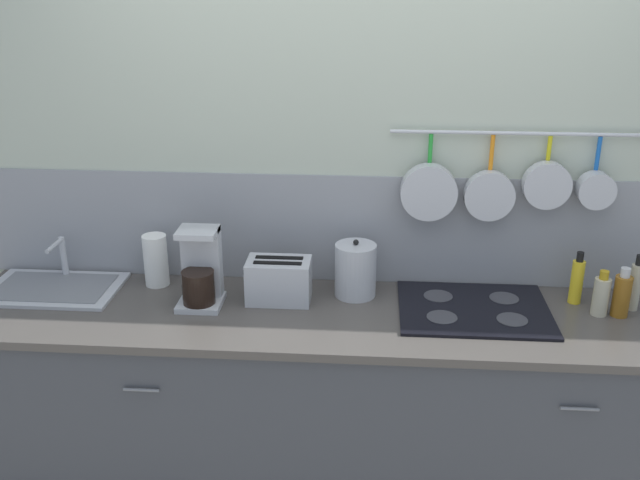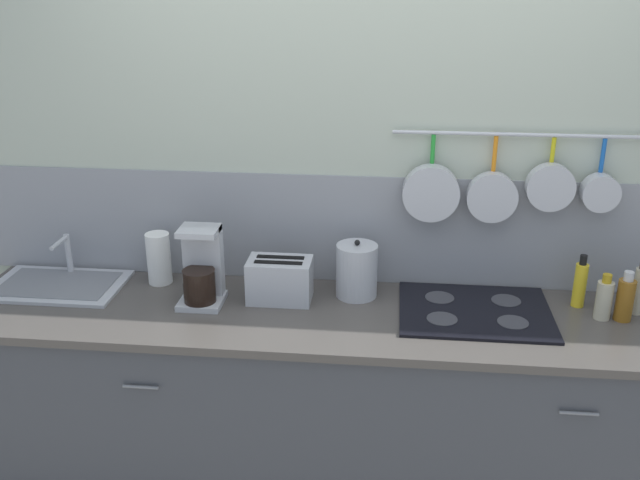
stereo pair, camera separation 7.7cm
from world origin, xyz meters
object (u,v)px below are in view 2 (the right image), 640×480
object	(u,v)px
toaster	(280,280)
kettle	(357,270)
paper_towel_roll	(159,258)
bottle_olive_oil	(604,299)
bottle_sesame_oil	(625,299)
coffee_maker	(202,272)
bottle_cooking_wine	(580,284)
bottle_dish_soap	(639,289)

from	to	relation	value
toaster	kettle	xyz separation A→B (m)	(0.32, 0.08, 0.02)
kettle	paper_towel_roll	bearing A→B (deg)	177.25
bottle_olive_oil	bottle_sesame_oil	xyz separation A→B (m)	(0.08, -0.00, 0.01)
kettle	bottle_sesame_oil	size ratio (longest dim) A/B	1.22
coffee_maker	bottle_olive_oil	xyz separation A→B (m)	(1.64, 0.02, -0.05)
paper_towel_roll	bottle_cooking_wine	distance (m)	1.81
paper_towel_roll	bottle_dish_soap	bearing A→B (deg)	-2.58
bottle_cooking_wine	bottle_sesame_oil	bearing A→B (deg)	-36.20
paper_towel_roll	toaster	size ratio (longest dim) A/B	0.82
coffee_maker	bottle_dish_soap	bearing A→B (deg)	2.52
toaster	bottle_dish_soap	size ratio (longest dim) A/B	1.18
toaster	bottle_cooking_wine	bearing A→B (deg)	3.36
kettle	bottle_sesame_oil	xyz separation A→B (m)	(1.08, -0.11, -0.02)
bottle_olive_oil	bottle_dish_soap	size ratio (longest dim) A/B	0.80
kettle	bottle_dish_soap	world-z (taller)	kettle
bottle_olive_oil	bottle_dish_soap	world-z (taller)	bottle_dish_soap
toaster	bottle_sesame_oil	xyz separation A→B (m)	(1.39, -0.04, 0.00)
toaster	kettle	size ratio (longest dim) A/B	1.11
coffee_maker	bottle_olive_oil	world-z (taller)	coffee_maker
coffee_maker	bottle_cooking_wine	distance (m)	1.57
coffee_maker	bottle_sesame_oil	bearing A→B (deg)	0.47
paper_towel_roll	bottle_cooking_wine	xyz separation A→B (m)	(1.81, -0.05, -0.02)
kettle	bottle_dish_soap	bearing A→B (deg)	-2.44
paper_towel_roll	toaster	bearing A→B (deg)	-11.99
toaster	coffee_maker	bearing A→B (deg)	-171.02
coffee_maker	bottle_olive_oil	distance (m)	1.64
kettle	bottle_sesame_oil	world-z (taller)	kettle
bottle_sesame_oil	toaster	bearing A→B (deg)	178.49
toaster	bottle_cooking_wine	size ratio (longest dim) A/B	1.24
bottle_cooking_wine	bottle_olive_oil	size ratio (longest dim) A/B	1.19
coffee_maker	kettle	world-z (taller)	coffee_maker
kettle	bottle_cooking_wine	bearing A→B (deg)	-0.24
bottle_olive_oil	coffee_maker	bearing A→B (deg)	-179.39
paper_towel_roll	bottle_dish_soap	world-z (taller)	bottle_dish_soap
coffee_maker	bottle_sesame_oil	distance (m)	1.72
toaster	bottle_olive_oil	bearing A→B (deg)	-1.44
paper_towel_roll	kettle	world-z (taller)	kettle
kettle	bottle_olive_oil	world-z (taller)	kettle
bottle_cooking_wine	bottle_sesame_oil	size ratio (longest dim) A/B	1.09
bottle_olive_oil	bottle_dish_soap	xyz separation A→B (m)	(0.15, 0.06, 0.02)
kettle	bottle_olive_oil	bearing A→B (deg)	-6.31
bottle_sesame_oil	bottle_olive_oil	bearing A→B (deg)	177.42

